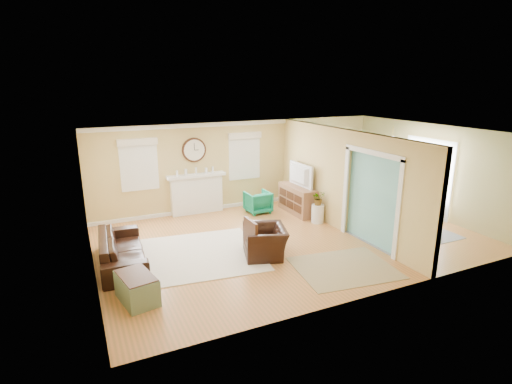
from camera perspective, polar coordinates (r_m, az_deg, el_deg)
floor at (r=9.94m, az=4.95°, el=-6.58°), size 9.00×9.00×0.00m
wall_back at (r=12.14m, az=-1.96°, el=3.98°), size 9.00×0.02×2.60m
wall_front at (r=7.21m, az=17.15°, el=-4.89°), size 9.00×0.02×2.60m
wall_left at (r=8.32m, az=-22.86°, el=-2.72°), size 0.02×6.00×2.60m
wall_right at (r=12.36m, az=23.54°, el=2.89°), size 0.02×6.00×2.60m
ceiling at (r=9.28m, az=5.33°, el=8.47°), size 9.00×6.00×0.02m
partition at (r=10.55m, az=11.51°, el=2.22°), size 0.17×6.00×2.60m
fireplace at (r=11.71m, az=-8.47°, el=-0.16°), size 1.70×0.30×1.17m
wall_clock at (r=11.52m, az=-8.84°, el=5.95°), size 0.70×0.07×0.70m
window_left at (r=11.21m, az=-16.41°, el=4.25°), size 1.05×0.13×1.42m
window_right at (r=12.05m, az=-1.67°, el=5.63°), size 1.05×0.13×1.42m
french_doors at (r=12.37m, az=23.30°, el=1.97°), size 0.06×1.70×2.20m
pendant at (r=11.14m, az=18.84°, el=6.82°), size 0.30×0.30×0.55m
rug_cream at (r=9.08m, az=-9.11°, el=-8.89°), size 3.23×2.89×0.02m
rug_jute at (r=8.60m, az=12.48°, el=-10.52°), size 2.18×1.87×0.01m
rug_grey at (r=11.23m, az=17.91°, el=-4.63°), size 2.44×3.05×0.01m
sofa at (r=8.91m, az=-18.61°, el=-7.79°), size 1.01×2.28×0.65m
eames_chair at (r=8.85m, az=1.30°, el=-7.06°), size 1.15×1.23×0.66m
green_chair at (r=11.70m, az=0.27°, el=-1.44°), size 0.69×0.71×0.63m
trunk at (r=7.46m, az=-16.66°, el=-13.00°), size 0.69×0.95×0.50m
credenza at (r=11.71m, az=5.92°, el=-1.07°), size 0.49×1.45×0.80m
tv at (r=11.52m, az=5.94°, el=2.41°), size 0.17×1.16×0.67m
garden_stool at (r=11.01m, az=8.80°, el=-3.08°), size 0.34×0.34×0.50m
potted_plant at (r=10.88m, az=8.89°, el=-0.85°), size 0.37×0.32×0.39m
dining_table at (r=11.12m, az=18.05°, el=-3.00°), size 1.26×2.03×0.68m
dining_chair_n at (r=11.76m, az=14.52°, el=-0.38°), size 0.48×0.48×1.03m
dining_chair_s at (r=10.28m, az=21.84°, el=-3.58°), size 0.47×0.47×0.95m
dining_chair_w at (r=10.51m, az=15.52°, el=-2.43°), size 0.55×0.55×1.00m
dining_chair_e at (r=11.46m, az=20.72°, el=-1.77°), size 0.42×0.42×0.89m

